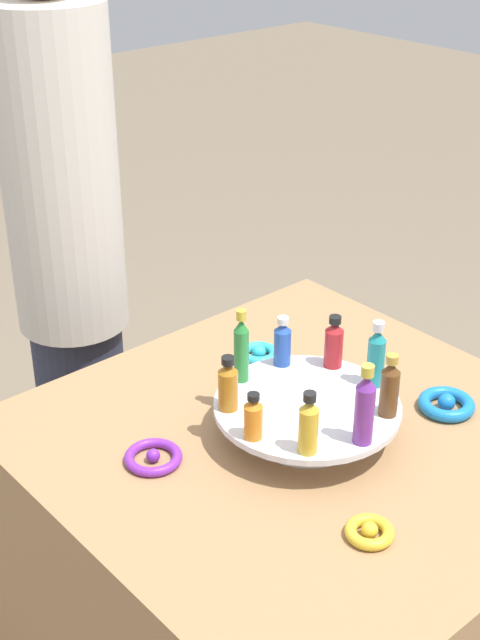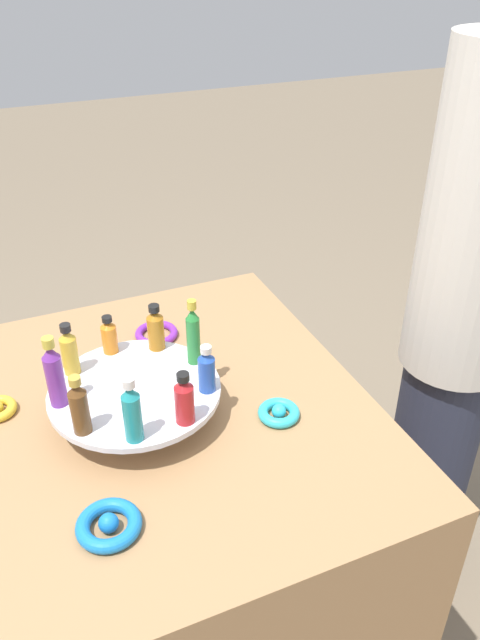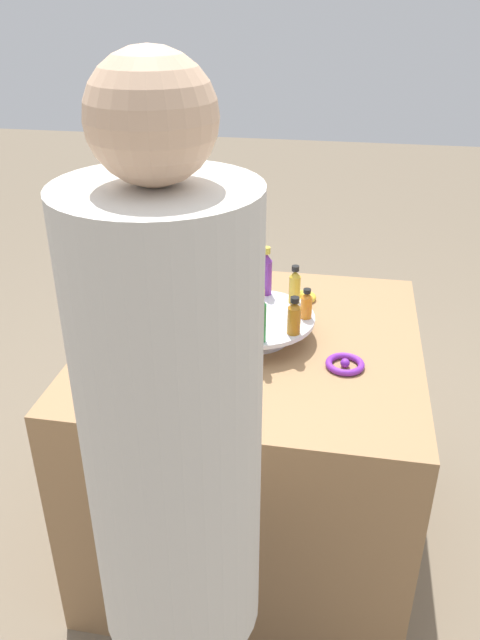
{
  "view_description": "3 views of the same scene",
  "coord_description": "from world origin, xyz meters",
  "px_view_note": "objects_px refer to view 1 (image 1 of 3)",
  "views": [
    {
      "loc": [
        0.91,
        -0.95,
        1.68
      ],
      "look_at": [
        -0.18,
        0.0,
        0.9
      ],
      "focal_mm": 50.0,
      "sensor_mm": 36.0,
      "label": 1
    },
    {
      "loc": [
        0.19,
        0.94,
        1.56
      ],
      "look_at": [
        -0.22,
        0.0,
        0.91
      ],
      "focal_mm": 35.0,
      "sensor_mm": 36.0,
      "label": 2
    },
    {
      "loc": [
        -1.49,
        -0.23,
        1.61
      ],
      "look_at": [
        -0.22,
        0.0,
        0.91
      ],
      "focal_mm": 35.0,
      "sensor_mm": 36.0,
      "label": 3
    }
  ],
  "objects_px": {
    "bottle_purple": "(365,407)",
    "bottle_amber": "(228,385)",
    "ribbon_bow_gold": "(369,532)",
    "ribbon_bow_teal": "(259,353)",
    "bottle_green": "(241,348)",
    "bottle_gold": "(309,425)",
    "display_stand": "(307,414)",
    "bottle_orange": "(253,417)",
    "bottle_teal": "(376,356)",
    "bottle_brown": "(390,387)",
    "bottle_red": "(334,343)",
    "ribbon_bow_purple": "(153,457)",
    "person_figure": "(72,271)",
    "ribbon_bow_blue": "(446,404)",
    "bottle_blue": "(282,343)"
  },
  "relations": [
    {
      "from": "bottle_red",
      "to": "person_figure",
      "type": "distance_m",
      "value": 0.75
    },
    {
      "from": "display_stand",
      "to": "ribbon_bow_gold",
      "type": "xyz_separation_m",
      "value": [
        0.25,
        -0.12,
        -0.03
      ]
    },
    {
      "from": "person_figure",
      "to": "ribbon_bow_gold",
      "type": "bearing_deg",
      "value": -6.21
    },
    {
      "from": "ribbon_bow_teal",
      "to": "bottle_red",
      "type": "bearing_deg",
      "value": 3.2
    },
    {
      "from": "ribbon_bow_purple",
      "to": "bottle_brown",
      "type": "bearing_deg",
      "value": 55.46
    },
    {
      "from": "bottle_teal",
      "to": "bottle_blue",
      "type": "xyz_separation_m",
      "value": [
        -0.16,
        -0.08,
        -0.01
      ]
    },
    {
      "from": "person_figure",
      "to": "bottle_blue",
      "type": "bearing_deg",
      "value": 4.96
    },
    {
      "from": "bottle_green",
      "to": "ribbon_bow_blue",
      "type": "distance_m",
      "value": 0.4
    },
    {
      "from": "bottle_gold",
      "to": "display_stand",
      "type": "bearing_deg",
      "value": 135.21
    },
    {
      "from": "ribbon_bow_teal",
      "to": "bottle_green",
      "type": "bearing_deg",
      "value": -52.11
    },
    {
      "from": "ribbon_bow_blue",
      "to": "bottle_purple",
      "type": "bearing_deg",
      "value": -84.9
    },
    {
      "from": "display_stand",
      "to": "bottle_purple",
      "type": "height_order",
      "value": "bottle_purple"
    },
    {
      "from": "bottle_orange",
      "to": "bottle_brown",
      "type": "relative_size",
      "value": 0.72
    },
    {
      "from": "bottle_purple",
      "to": "bottle_teal",
      "type": "height_order",
      "value": "bottle_purple"
    },
    {
      "from": "ribbon_bow_purple",
      "to": "bottle_red",
      "type": "bearing_deg",
      "value": 81.6
    },
    {
      "from": "bottle_brown",
      "to": "ribbon_bow_teal",
      "type": "relative_size",
      "value": 1.42
    },
    {
      "from": "bottle_brown",
      "to": "ribbon_bow_teal",
      "type": "xyz_separation_m",
      "value": [
        -0.37,
        0.04,
        -0.11
      ]
    },
    {
      "from": "ribbon_bow_gold",
      "to": "person_figure",
      "type": "distance_m",
      "value": 1.05
    },
    {
      "from": "display_stand",
      "to": "ribbon_bow_gold",
      "type": "height_order",
      "value": "display_stand"
    },
    {
      "from": "bottle_gold",
      "to": "ribbon_bow_purple",
      "type": "relative_size",
      "value": 1.12
    },
    {
      "from": "bottle_teal",
      "to": "ribbon_bow_gold",
      "type": "height_order",
      "value": "bottle_teal"
    },
    {
      "from": "display_stand",
      "to": "bottle_teal",
      "type": "height_order",
      "value": "bottle_teal"
    },
    {
      "from": "bottle_amber",
      "to": "ribbon_bow_purple",
      "type": "xyz_separation_m",
      "value": [
        -0.04,
        -0.14,
        -0.11
      ]
    },
    {
      "from": "bottle_teal",
      "to": "bottle_amber",
      "type": "height_order",
      "value": "bottle_teal"
    },
    {
      "from": "display_stand",
      "to": "ribbon_bow_blue",
      "type": "distance_m",
      "value": 0.28
    },
    {
      "from": "bottle_amber",
      "to": "bottle_brown",
      "type": "bearing_deg",
      "value": 45.21
    },
    {
      "from": "bottle_purple",
      "to": "bottle_amber",
      "type": "xyz_separation_m",
      "value": [
        -0.22,
        -0.1,
        -0.02
      ]
    },
    {
      "from": "bottle_orange",
      "to": "ribbon_bow_blue",
      "type": "relative_size",
      "value": 0.8
    },
    {
      "from": "bottle_amber",
      "to": "ribbon_bow_teal",
      "type": "xyz_separation_m",
      "value": [
        -0.17,
        0.23,
        -0.1
      ]
    },
    {
      "from": "ribbon_bow_teal",
      "to": "ribbon_bow_gold",
      "type": "relative_size",
      "value": 1.08
    },
    {
      "from": "bottle_gold",
      "to": "ribbon_bow_blue",
      "type": "xyz_separation_m",
      "value": [
        0.02,
        0.35,
        -0.11
      ]
    },
    {
      "from": "display_stand",
      "to": "bottle_amber",
      "type": "bearing_deg",
      "value": -124.79
    },
    {
      "from": "ribbon_bow_teal",
      "to": "person_figure",
      "type": "height_order",
      "value": "person_figure"
    },
    {
      "from": "bottle_purple",
      "to": "ribbon_bow_blue",
      "type": "xyz_separation_m",
      "value": [
        -0.02,
        0.27,
        -0.12
      ]
    },
    {
      "from": "bottle_amber",
      "to": "ribbon_bow_gold",
      "type": "relative_size",
      "value": 1.34
    },
    {
      "from": "bottle_green",
      "to": "ribbon_bow_purple",
      "type": "distance_m",
      "value": 0.25
    },
    {
      "from": "bottle_orange",
      "to": "display_stand",
      "type": "bearing_deg",
      "value": 95.21
    },
    {
      "from": "bottle_green",
      "to": "ribbon_bow_purple",
      "type": "relative_size",
      "value": 1.44
    },
    {
      "from": "display_stand",
      "to": "person_figure",
      "type": "distance_m",
      "value": 0.79
    },
    {
      "from": "bottle_green",
      "to": "bottle_amber",
      "type": "xyz_separation_m",
      "value": [
        0.06,
        -0.08,
        -0.02
      ]
    },
    {
      "from": "bottle_gold",
      "to": "ribbon_bow_gold",
      "type": "xyz_separation_m",
      "value": [
        0.15,
        -0.02,
        -0.11
      ]
    },
    {
      "from": "bottle_blue",
      "to": "ribbon_bow_gold",
      "type": "distance_m",
      "value": 0.43
    },
    {
      "from": "bottle_gold",
      "to": "bottle_purple",
      "type": "relative_size",
      "value": 0.77
    },
    {
      "from": "bottle_brown",
      "to": "bottle_red",
      "type": "distance_m",
      "value": 0.18
    },
    {
      "from": "ribbon_bow_teal",
      "to": "display_stand",
      "type": "bearing_deg",
      "value": -24.53
    },
    {
      "from": "display_stand",
      "to": "bottle_purple",
      "type": "relative_size",
      "value": 2.28
    },
    {
      "from": "bottle_brown",
      "to": "bottle_teal",
      "type": "height_order",
      "value": "bottle_teal"
    },
    {
      "from": "ribbon_bow_gold",
      "to": "bottle_red",
      "type": "bearing_deg",
      "value": 142.27
    },
    {
      "from": "bottle_green",
      "to": "ribbon_bow_blue",
      "type": "relative_size",
      "value": 1.36
    },
    {
      "from": "bottle_red",
      "to": "ribbon_bow_purple",
      "type": "relative_size",
      "value": 1.04
    }
  ]
}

